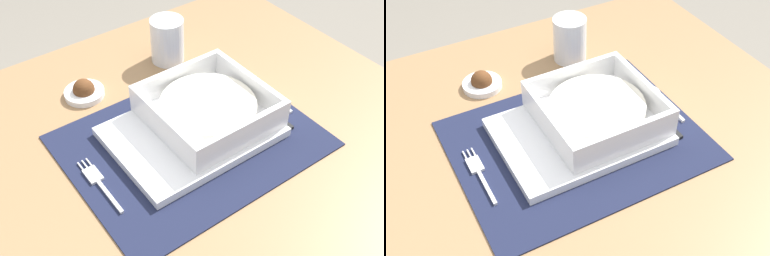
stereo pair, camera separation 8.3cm
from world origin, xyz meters
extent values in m
cube|color=#936D47|center=(0.00, 0.00, 0.71)|extent=(0.90, 0.75, 0.03)
cube|color=brown|center=(0.40, 0.33, 0.35)|extent=(0.05, 0.05, 0.69)
cube|color=#191E38|center=(0.00, -0.03, 0.72)|extent=(0.42, 0.33, 0.00)
cube|color=white|center=(0.01, -0.02, 0.73)|extent=(0.28, 0.21, 0.02)
cube|color=white|center=(0.05, -0.01, 0.75)|extent=(0.20, 0.20, 0.01)
cube|color=white|center=(-0.05, -0.01, 0.77)|extent=(0.01, 0.20, 0.04)
cube|color=white|center=(0.14, -0.01, 0.77)|extent=(0.01, 0.20, 0.04)
cube|color=white|center=(0.05, -0.10, 0.77)|extent=(0.18, 0.01, 0.04)
cube|color=white|center=(0.05, 0.08, 0.77)|extent=(0.18, 0.01, 0.04)
cylinder|color=silver|center=(0.05, -0.01, 0.77)|extent=(0.17, 0.17, 0.03)
cube|color=silver|center=(-0.18, -0.06, 0.73)|extent=(0.01, 0.08, 0.00)
cube|color=silver|center=(-0.18, 0.00, 0.73)|extent=(0.02, 0.04, 0.00)
cylinder|color=silver|center=(-0.18, 0.03, 0.73)|extent=(0.00, 0.02, 0.00)
cylinder|color=silver|center=(-0.18, 0.03, 0.73)|extent=(0.00, 0.02, 0.00)
cylinder|color=silver|center=(-0.17, 0.03, 0.73)|extent=(0.00, 0.02, 0.00)
cube|color=silver|center=(0.19, -0.04, 0.73)|extent=(0.01, 0.08, 0.00)
ellipsoid|color=silver|center=(0.19, 0.02, 0.73)|extent=(0.02, 0.03, 0.01)
cube|color=black|center=(0.16, -0.08, 0.73)|extent=(0.01, 0.06, 0.01)
cube|color=silver|center=(0.16, -0.01, 0.73)|extent=(0.01, 0.08, 0.00)
cube|color=#59331E|center=(0.13, -0.07, 0.73)|extent=(0.01, 0.06, 0.01)
cube|color=silver|center=(0.13, 0.00, 0.73)|extent=(0.01, 0.08, 0.00)
cylinder|color=white|center=(0.11, 0.20, 0.77)|extent=(0.07, 0.07, 0.09)
cylinder|color=gold|center=(0.11, 0.20, 0.75)|extent=(0.06, 0.06, 0.04)
cylinder|color=white|center=(-0.09, 0.20, 0.73)|extent=(0.08, 0.08, 0.01)
sphere|color=#593319|center=(-0.09, 0.20, 0.74)|extent=(0.04, 0.04, 0.04)
camera|label=1|loc=(-0.36, -0.52, 1.31)|focal=45.66mm
camera|label=2|loc=(-0.29, -0.56, 1.31)|focal=45.66mm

